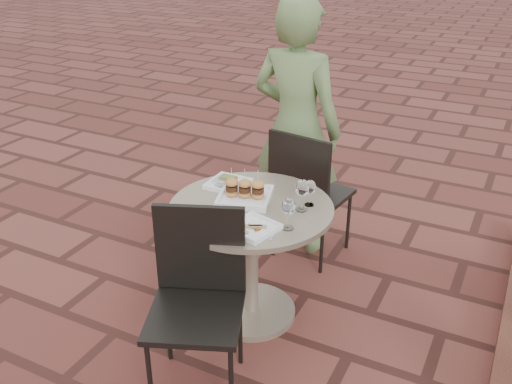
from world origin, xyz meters
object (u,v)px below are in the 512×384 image
at_px(cafe_table, 251,244).
at_px(plate_sliders, 245,193).
at_px(chair_near, 198,286).
at_px(plate_salmon, 228,183).
at_px(diner, 296,128).
at_px(plate_tuna, 253,227).
at_px(chair_far, 306,186).

bearing_deg(cafe_table, plate_sliders, 140.63).
xyz_separation_m(chair_near, plate_salmon, (-0.23, 0.71, 0.20)).
bearing_deg(diner, plate_tuna, 107.16).
bearing_deg(chair_near, plate_salmon, 85.70).
height_order(cafe_table, chair_far, chair_far).
height_order(chair_far, diner, diner).
xyz_separation_m(chair_far, plate_tuna, (0.09, -0.95, 0.19)).
bearing_deg(plate_tuna, cafe_table, 119.24).
height_order(plate_salmon, plate_sliders, plate_sliders).
xyz_separation_m(chair_far, plate_sliders, (-0.10, -0.66, 0.22)).
relative_size(chair_near, plate_sliders, 2.64).
bearing_deg(plate_salmon, plate_sliders, -32.76).
xyz_separation_m(plate_sliders, plate_tuna, (0.19, -0.28, -0.03)).
height_order(chair_near, plate_tuna, chair_near).
xyz_separation_m(plate_salmon, plate_tuna, (0.36, -0.39, -0.00)).
height_order(chair_near, plate_sliders, chair_near).
distance_m(chair_far, plate_salmon, 0.65).
xyz_separation_m(chair_near, diner, (-0.11, 1.44, 0.32)).
xyz_separation_m(chair_far, diner, (-0.15, 0.17, 0.32)).
bearing_deg(cafe_table, plate_tuna, -60.76).
distance_m(diner, plate_sliders, 0.84).
bearing_deg(plate_sliders, cafe_table, -39.37).
distance_m(plate_salmon, plate_tuna, 0.53).
relative_size(chair_far, diner, 0.53).
relative_size(cafe_table, diner, 0.52).
xyz_separation_m(cafe_table, plate_salmon, (-0.23, 0.16, 0.26)).
relative_size(diner, plate_tuna, 6.53).
bearing_deg(plate_tuna, chair_far, 95.54).
bearing_deg(chair_near, plate_tuna, 45.78).
relative_size(plate_sliders, plate_tuna, 1.32).
distance_m(diner, plate_salmon, 0.74).
bearing_deg(plate_tuna, plate_salmon, 132.80).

